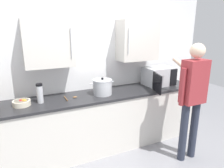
{
  "coord_description": "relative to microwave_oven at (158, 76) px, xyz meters",
  "views": [
    {
      "loc": [
        -1.13,
        -1.83,
        1.91
      ],
      "look_at": [
        0.15,
        0.88,
        1.07
      ],
      "focal_mm": 32.61,
      "sensor_mm": 36.0,
      "label": 1
    }
  ],
  "objects": [
    {
      "name": "stock_pot",
      "position": [
        -1.08,
        -0.06,
        -0.04
      ],
      "size": [
        0.39,
        0.29,
        0.26
      ],
      "color": "#B7BABF",
      "rests_on": "counter_unit"
    },
    {
      "name": "fruit_bowl",
      "position": [
        -2.21,
        -0.04,
        -0.12
      ],
      "size": [
        0.22,
        0.22,
        0.09
      ],
      "color": "beige",
      "rests_on": "counter_unit"
    },
    {
      "name": "thermos_flask",
      "position": [
        -1.98,
        -0.03,
        -0.02
      ],
      "size": [
        0.09,
        0.09,
        0.27
      ],
      "color": "#B7BABF",
      "rests_on": "counter_unit"
    },
    {
      "name": "counter_unit",
      "position": [
        -1.07,
        -0.03,
        -0.62
      ],
      "size": [
        3.31,
        0.65,
        0.92
      ],
      "color": "beige",
      "rests_on": "ground_plane"
    },
    {
      "name": "person_figure",
      "position": [
        -0.04,
        -0.84,
        -0.05
      ],
      "size": [
        0.44,
        0.64,
        1.71
      ],
      "color": "#282D3D",
      "rests_on": "ground_plane"
    },
    {
      "name": "microwave_oven",
      "position": [
        0.0,
        0.0,
        0.0
      ],
      "size": [
        0.61,
        0.71,
        0.31
      ],
      "color": "#B7BABF",
      "rests_on": "counter_unit"
    },
    {
      "name": "wooden_spoon",
      "position": [
        -1.56,
        -0.03,
        -0.15
      ],
      "size": [
        0.17,
        0.21,
        0.02
      ],
      "color": "brown",
      "rests_on": "counter_unit"
    },
    {
      "name": "back_wall_tiled",
      "position": [
        -1.07,
        0.29,
        0.29
      ],
      "size": [
        4.24,
        0.44,
        2.57
      ],
      "color": "white",
      "rests_on": "ground_plane"
    }
  ]
}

